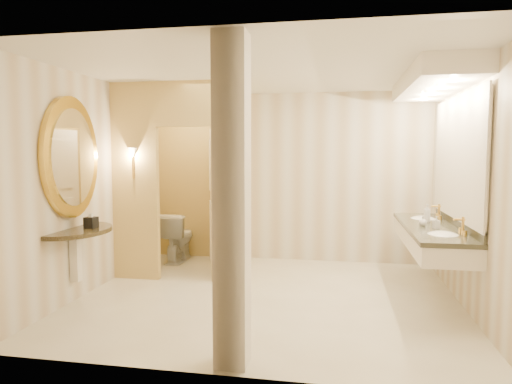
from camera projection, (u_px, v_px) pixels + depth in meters
floor at (268, 297)px, 5.56m from camera, size 4.50×4.50×0.00m
ceiling at (268, 71)px, 5.32m from camera, size 4.50×4.50×0.00m
wall_back at (287, 177)px, 7.40m from camera, size 4.50×0.02×2.70m
wall_front at (228, 206)px, 3.48m from camera, size 4.50×0.02×2.70m
wall_left at (95, 184)px, 5.84m from camera, size 0.02×4.00×2.70m
wall_right at (469, 189)px, 5.04m from camera, size 0.02×4.00×2.70m
toilet_closet at (202, 178)px, 6.59m from camera, size 1.50×1.55×2.70m
wall_sconce at (133, 154)px, 6.17m from camera, size 0.14×0.14×0.42m
vanity at (437, 163)px, 5.45m from camera, size 0.75×2.42×2.09m
console_shelf at (71, 188)px, 5.27m from camera, size 1.07×1.07×1.99m
pillar at (232, 203)px, 3.68m from camera, size 0.27×0.27×2.70m
tissue_box at (91, 222)px, 5.36m from camera, size 0.14×0.14×0.13m
toilet at (177, 237)px, 7.37m from camera, size 0.45×0.78×0.79m
soap_bottle_a at (436, 222)px, 5.30m from camera, size 0.09×0.09×0.14m
soap_bottle_b at (423, 221)px, 5.48m from camera, size 0.10×0.10×0.12m
soap_bottle_c at (427, 213)px, 5.76m from camera, size 0.11×0.11×0.23m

